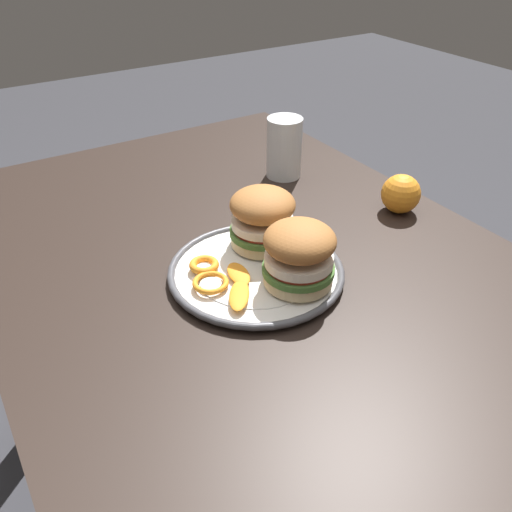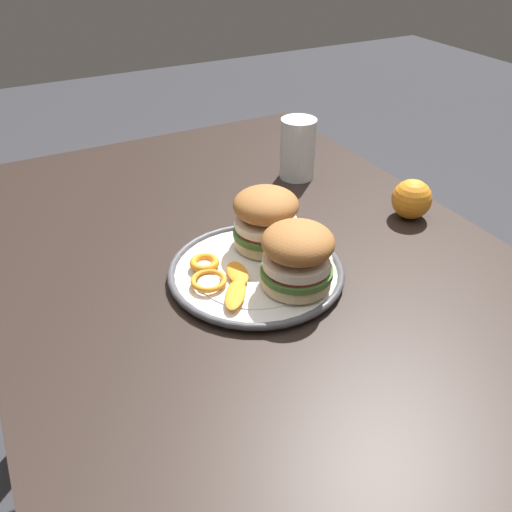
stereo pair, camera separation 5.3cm
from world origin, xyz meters
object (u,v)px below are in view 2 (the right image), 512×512
(sandwich_half_left, at_px, (266,217))
(sandwich_half_right, at_px, (297,256))
(drinking_glass, at_px, (298,153))
(whole_orange, at_px, (412,199))
(dinner_plate, at_px, (256,272))
(dining_table, at_px, (253,310))

(sandwich_half_left, distance_m, sandwich_half_right, 0.12)
(drinking_glass, distance_m, whole_orange, 0.27)
(dinner_plate, distance_m, whole_orange, 0.35)
(dinner_plate, bearing_deg, sandwich_half_left, -40.30)
(whole_orange, bearing_deg, dining_table, 88.05)
(dining_table, height_order, whole_orange, whole_orange)
(drinking_glass, height_order, whole_orange, drinking_glass)
(sandwich_half_right, xyz_separation_m, drinking_glass, (0.35, -0.21, -0.01))
(dinner_plate, bearing_deg, drinking_glass, -41.00)
(dinner_plate, bearing_deg, dining_table, -22.21)
(dinner_plate, relative_size, sandwich_half_right, 2.45)
(sandwich_half_left, distance_m, whole_orange, 0.30)
(sandwich_half_right, bearing_deg, drinking_glass, -31.38)
(dining_table, bearing_deg, sandwich_half_right, -172.42)
(sandwich_half_right, bearing_deg, dinner_plate, 28.44)
(sandwich_half_right, distance_m, drinking_glass, 0.41)
(dinner_plate, height_order, drinking_glass, drinking_glass)
(sandwich_half_right, relative_size, drinking_glass, 0.90)
(dinner_plate, relative_size, drinking_glass, 2.20)
(sandwich_half_right, xyz_separation_m, whole_orange, (0.10, -0.31, -0.03))
(drinking_glass, relative_size, whole_orange, 1.72)
(sandwich_half_left, height_order, whole_orange, sandwich_half_left)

